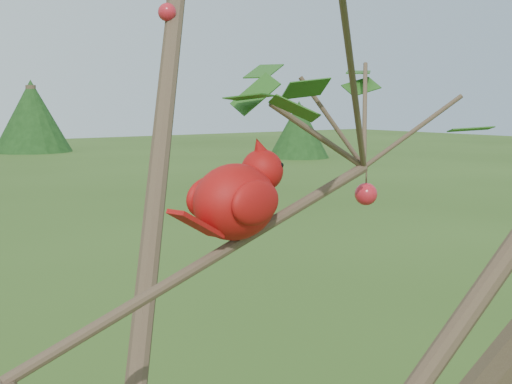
% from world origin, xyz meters
% --- Properties ---
extents(crabapple_tree, '(2.35, 2.05, 2.95)m').
position_xyz_m(crabapple_tree, '(0.03, -0.02, 2.12)').
color(crabapple_tree, '#433224').
rests_on(crabapple_tree, ground).
extents(cardinal, '(0.24, 0.14, 0.17)m').
position_xyz_m(cardinal, '(0.31, 0.07, 2.17)').
color(cardinal, '#AF110F').
rests_on(cardinal, ground).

